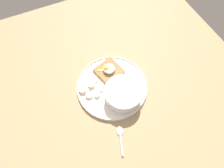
{
  "coord_description": "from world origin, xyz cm",
  "views": [
    {
      "loc": [
        13.31,
        28.8,
        69.2
      ],
      "look_at": [
        0.0,
        0.0,
        5.0
      ],
      "focal_mm": 28.0,
      "sensor_mm": 36.0,
      "label": 1
    }
  ],
  "objects_px": {
    "banana_slice_left": "(100,89)",
    "banana_slice_right": "(94,80)",
    "toast_slice": "(109,71)",
    "banana_slice_outer": "(97,94)",
    "spoon": "(121,137)",
    "oatmeal_bowl": "(123,94)",
    "banana_slice_back": "(89,96)",
    "poached_egg": "(108,69)",
    "banana_slice_inner": "(83,89)",
    "banana_slice_front": "(91,85)"
  },
  "relations": [
    {
      "from": "toast_slice",
      "to": "banana_slice_front",
      "type": "relative_size",
      "value": 2.95
    },
    {
      "from": "toast_slice",
      "to": "spoon",
      "type": "xyz_separation_m",
      "value": [
        0.08,
        0.27,
        -0.01
      ]
    },
    {
      "from": "poached_egg",
      "to": "spoon",
      "type": "height_order",
      "value": "poached_egg"
    },
    {
      "from": "toast_slice",
      "to": "poached_egg",
      "type": "bearing_deg",
      "value": -21.75
    },
    {
      "from": "spoon",
      "to": "banana_slice_left",
      "type": "bearing_deg",
      "value": -91.49
    },
    {
      "from": "oatmeal_bowl",
      "to": "banana_slice_left",
      "type": "relative_size",
      "value": 3.69
    },
    {
      "from": "oatmeal_bowl",
      "to": "banana_slice_inner",
      "type": "xyz_separation_m",
      "value": [
        0.14,
        -0.09,
        -0.02
      ]
    },
    {
      "from": "oatmeal_bowl",
      "to": "banana_slice_left",
      "type": "distance_m",
      "value": 0.1
    },
    {
      "from": "banana_slice_left",
      "to": "banana_slice_right",
      "type": "distance_m",
      "value": 0.05
    },
    {
      "from": "banana_slice_right",
      "to": "spoon",
      "type": "relative_size",
      "value": 0.45
    },
    {
      "from": "banana_slice_outer",
      "to": "spoon",
      "type": "bearing_deg",
      "value": 94.62
    },
    {
      "from": "spoon",
      "to": "banana_slice_back",
      "type": "bearing_deg",
      "value": -76.96
    },
    {
      "from": "banana_slice_back",
      "to": "toast_slice",
      "type": "bearing_deg",
      "value": -148.84
    },
    {
      "from": "poached_egg",
      "to": "banana_slice_left",
      "type": "distance_m",
      "value": 0.09
    },
    {
      "from": "toast_slice",
      "to": "poached_egg",
      "type": "xyz_separation_m",
      "value": [
        0.0,
        -0.0,
        0.02
      ]
    },
    {
      "from": "oatmeal_bowl",
      "to": "banana_slice_outer",
      "type": "xyz_separation_m",
      "value": [
        0.09,
        -0.05,
        -0.02
      ]
    },
    {
      "from": "toast_slice",
      "to": "banana_slice_front",
      "type": "height_order",
      "value": "banana_slice_front"
    },
    {
      "from": "banana_slice_outer",
      "to": "banana_slice_front",
      "type": "bearing_deg",
      "value": -84.91
    },
    {
      "from": "oatmeal_bowl",
      "to": "banana_slice_back",
      "type": "xyz_separation_m",
      "value": [
        0.12,
        -0.06,
        -0.02
      ]
    },
    {
      "from": "oatmeal_bowl",
      "to": "banana_slice_inner",
      "type": "relative_size",
      "value": 3.46
    },
    {
      "from": "banana_slice_left",
      "to": "spoon",
      "type": "bearing_deg",
      "value": 88.51
    },
    {
      "from": "toast_slice",
      "to": "banana_slice_front",
      "type": "distance_m",
      "value": 0.1
    },
    {
      "from": "banana_slice_front",
      "to": "banana_slice_outer",
      "type": "xyz_separation_m",
      "value": [
        -0.0,
        0.05,
        -0.0
      ]
    },
    {
      "from": "poached_egg",
      "to": "banana_slice_back",
      "type": "height_order",
      "value": "poached_egg"
    },
    {
      "from": "oatmeal_bowl",
      "to": "toast_slice",
      "type": "bearing_deg",
      "value": -89.46
    },
    {
      "from": "oatmeal_bowl",
      "to": "banana_slice_right",
      "type": "bearing_deg",
      "value": -56.7
    },
    {
      "from": "banana_slice_right",
      "to": "banana_slice_outer",
      "type": "height_order",
      "value": "banana_slice_outer"
    },
    {
      "from": "toast_slice",
      "to": "banana_slice_outer",
      "type": "distance_m",
      "value": 0.12
    },
    {
      "from": "banana_slice_right",
      "to": "toast_slice",
      "type": "bearing_deg",
      "value": -171.99
    },
    {
      "from": "banana_slice_left",
      "to": "banana_slice_right",
      "type": "height_order",
      "value": "same"
    },
    {
      "from": "banana_slice_right",
      "to": "poached_egg",
      "type": "bearing_deg",
      "value": -171.2
    },
    {
      "from": "banana_slice_back",
      "to": "banana_slice_left",
      "type": "bearing_deg",
      "value": -166.48
    },
    {
      "from": "oatmeal_bowl",
      "to": "spoon",
      "type": "height_order",
      "value": "oatmeal_bowl"
    },
    {
      "from": "banana_slice_back",
      "to": "banana_slice_right",
      "type": "distance_m",
      "value": 0.08
    },
    {
      "from": "banana_slice_left",
      "to": "banana_slice_right",
      "type": "relative_size",
      "value": 0.84
    },
    {
      "from": "banana_slice_right",
      "to": "spoon",
      "type": "xyz_separation_m",
      "value": [
        -0.0,
        0.26,
        -0.01
      ]
    },
    {
      "from": "banana_slice_front",
      "to": "spoon",
      "type": "xyz_separation_m",
      "value": [
        -0.02,
        0.24,
        -0.01
      ]
    },
    {
      "from": "banana_slice_back",
      "to": "spoon",
      "type": "height_order",
      "value": "banana_slice_back"
    },
    {
      "from": "poached_egg",
      "to": "banana_slice_outer",
      "type": "height_order",
      "value": "poached_egg"
    },
    {
      "from": "banana_slice_left",
      "to": "banana_slice_right",
      "type": "bearing_deg",
      "value": -81.65
    },
    {
      "from": "banana_slice_outer",
      "to": "banana_slice_inner",
      "type": "bearing_deg",
      "value": -45.09
    },
    {
      "from": "toast_slice",
      "to": "poached_egg",
      "type": "distance_m",
      "value": 0.02
    },
    {
      "from": "banana_slice_back",
      "to": "banana_slice_inner",
      "type": "relative_size",
      "value": 0.9
    },
    {
      "from": "poached_egg",
      "to": "banana_slice_front",
      "type": "distance_m",
      "value": 0.1
    },
    {
      "from": "banana_slice_front",
      "to": "banana_slice_back",
      "type": "xyz_separation_m",
      "value": [
        0.03,
        0.04,
        -0.0
      ]
    },
    {
      "from": "toast_slice",
      "to": "banana_slice_back",
      "type": "bearing_deg",
      "value": 31.16
    },
    {
      "from": "toast_slice",
      "to": "banana_slice_left",
      "type": "relative_size",
      "value": 3.17
    },
    {
      "from": "oatmeal_bowl",
      "to": "banana_slice_front",
      "type": "height_order",
      "value": "oatmeal_bowl"
    },
    {
      "from": "banana_slice_inner",
      "to": "spoon",
      "type": "relative_size",
      "value": 0.4
    },
    {
      "from": "spoon",
      "to": "oatmeal_bowl",
      "type": "bearing_deg",
      "value": -118.91
    }
  ]
}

